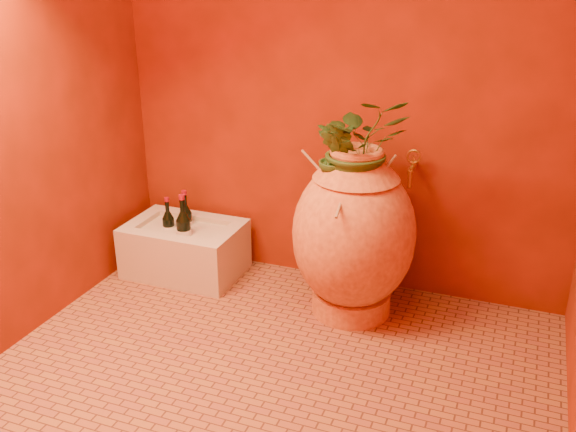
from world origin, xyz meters
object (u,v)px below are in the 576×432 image
at_px(amphora, 354,234).
at_px(wine_bottle_c, 186,223).
at_px(stone_basin, 185,250).
at_px(wine_bottle_a, 169,228).
at_px(wall_tap, 413,166).
at_px(wine_bottle_b, 184,232).

bearing_deg(amphora, wine_bottle_c, 171.94).
bearing_deg(wine_bottle_c, stone_basin, -71.08).
distance_m(amphora, wine_bottle_a, 1.15).
distance_m(amphora, wall_tap, 0.46).
height_order(wine_bottle_c, wall_tap, wall_tap).
relative_size(amphora, stone_basin, 1.37).
bearing_deg(wine_bottle_a, wine_bottle_c, 47.60).
bearing_deg(amphora, stone_basin, 175.70).
height_order(wine_bottle_a, wine_bottle_b, wine_bottle_b).
height_order(stone_basin, wine_bottle_b, wine_bottle_b).
bearing_deg(wine_bottle_b, stone_basin, 121.27).
xyz_separation_m(stone_basin, wine_bottle_c, (-0.02, 0.07, 0.14)).
bearing_deg(wine_bottle_a, amphora, -3.63).
height_order(amphora, stone_basin, amphora).
distance_m(stone_basin, wine_bottle_a, 0.16).
bearing_deg(wine_bottle_b, amphora, -0.61).
relative_size(amphora, wine_bottle_b, 2.57).
bearing_deg(stone_basin, wine_bottle_a, -176.45).
distance_m(wine_bottle_a, wine_bottle_b, 0.15).
bearing_deg(wine_bottle_a, wine_bottle_b, -24.07).
distance_m(amphora, wine_bottle_b, 1.01).
bearing_deg(wall_tap, stone_basin, -171.78).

